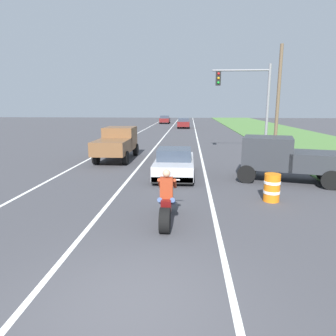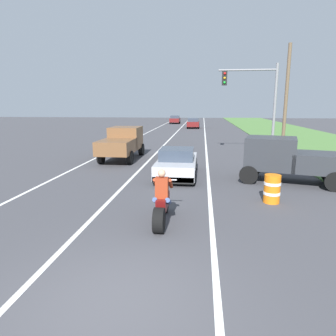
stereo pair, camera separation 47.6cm
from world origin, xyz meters
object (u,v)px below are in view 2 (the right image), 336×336
object	(u,v)px
motorcycle_with_rider	(162,205)
sports_car_silver	(177,163)
distant_car_far_ahead	(193,123)
pickup_truck_right_shoulder_dark_grey	(293,158)
pickup_truck_left_lane_brown	(122,142)
construction_barrel_nearest	(272,189)
traffic_light_mast_near	(258,96)
distant_car_further_ahead	(175,119)

from	to	relation	value
motorcycle_with_rider	sports_car_silver	distance (m)	6.08
distant_car_far_ahead	pickup_truck_right_shoulder_dark_grey	bearing A→B (deg)	-80.59
pickup_truck_left_lane_brown	construction_barrel_nearest	world-z (taller)	pickup_truck_left_lane_brown
pickup_truck_left_lane_brown	traffic_light_mast_near	bearing A→B (deg)	14.32
traffic_light_mast_near	distant_car_far_ahead	distance (m)	25.77
construction_barrel_nearest	distant_car_far_ahead	bearing A→B (deg)	96.25
construction_barrel_nearest	traffic_light_mast_near	bearing A→B (deg)	84.01
pickup_truck_left_lane_brown	construction_barrel_nearest	bearing A→B (deg)	-46.71
pickup_truck_right_shoulder_dark_grey	sports_car_silver	bearing A→B (deg)	172.40
construction_barrel_nearest	pickup_truck_right_shoulder_dark_grey	bearing A→B (deg)	63.62
construction_barrel_nearest	distant_car_further_ahead	distance (m)	47.17
traffic_light_mast_near	distant_car_further_ahead	distance (m)	37.58
pickup_truck_left_lane_brown	traffic_light_mast_near	size ratio (longest dim) A/B	0.80
construction_barrel_nearest	distant_car_further_ahead	bearing A→B (deg)	99.30
motorcycle_with_rider	distant_car_far_ahead	xyz separation A→B (m)	(-0.28, 37.63, 0.18)
sports_car_silver	construction_barrel_nearest	xyz separation A→B (m)	(3.65, -3.68, -0.13)
sports_car_silver	distant_car_further_ahead	bearing A→B (deg)	95.30
motorcycle_with_rider	distant_car_far_ahead	bearing A→B (deg)	90.42
traffic_light_mast_near	distant_car_further_ahead	xyz separation A→B (m)	(-8.69, 36.42, -3.17)
sports_car_silver	pickup_truck_left_lane_brown	size ratio (longest dim) A/B	0.90
traffic_light_mast_near	distant_car_further_ahead	world-z (taller)	traffic_light_mast_near
motorcycle_with_rider	sports_car_silver	bearing A→B (deg)	90.69
sports_car_silver	pickup_truck_left_lane_brown	distance (m)	5.76
construction_barrel_nearest	distant_car_further_ahead	xyz separation A→B (m)	(-7.63, 46.55, 0.27)
pickup_truck_right_shoulder_dark_grey	distant_car_far_ahead	xyz separation A→B (m)	(-5.34, 32.24, -0.33)
traffic_light_mast_near	distant_car_far_ahead	size ratio (longest dim) A/B	1.50
motorcycle_with_rider	pickup_truck_right_shoulder_dark_grey	xyz separation A→B (m)	(5.06, 5.39, 0.51)
sports_car_silver	traffic_light_mast_near	distance (m)	8.65
pickup_truck_left_lane_brown	sports_car_silver	bearing A→B (deg)	-48.08
sports_car_silver	construction_barrel_nearest	size ratio (longest dim) A/B	4.30
distant_car_further_ahead	sports_car_silver	bearing A→B (deg)	-84.70
pickup_truck_right_shoulder_dark_grey	traffic_light_mast_near	world-z (taller)	traffic_light_mast_near
pickup_truck_right_shoulder_dark_grey	traffic_light_mast_near	xyz separation A→B (m)	(-0.42, 7.14, 2.83)
traffic_light_mast_near	sports_car_silver	bearing A→B (deg)	-126.14
motorcycle_with_rider	traffic_light_mast_near	xyz separation A→B (m)	(4.64, 12.53, 3.35)
pickup_truck_left_lane_brown	construction_barrel_nearest	xyz separation A→B (m)	(7.49, -7.95, -0.60)
traffic_light_mast_near	construction_barrel_nearest	size ratio (longest dim) A/B	6.00
sports_car_silver	distant_car_far_ahead	size ratio (longest dim) A/B	1.08
sports_car_silver	pickup_truck_right_shoulder_dark_grey	world-z (taller)	pickup_truck_right_shoulder_dark_grey
pickup_truck_left_lane_brown	distant_car_far_ahead	world-z (taller)	pickup_truck_left_lane_brown
motorcycle_with_rider	distant_car_further_ahead	world-z (taller)	motorcycle_with_rider
distant_car_far_ahead	distant_car_further_ahead	xyz separation A→B (m)	(-3.77, 11.33, 0.00)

